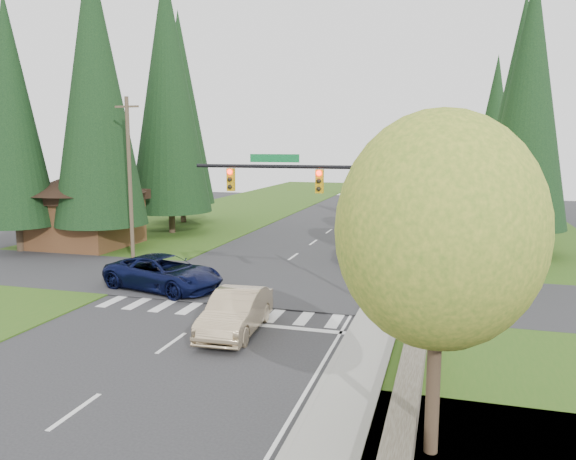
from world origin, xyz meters
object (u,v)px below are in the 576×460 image
at_px(sedan_champagne, 236,312).
at_px(parked_car_b, 395,230).
at_px(parked_car_c, 404,215).
at_px(suv_navy, 164,273).
at_px(parked_car_a, 362,247).
at_px(parked_car_e, 412,203).
at_px(parked_car_d, 397,206).

distance_m(sedan_champagne, parked_car_b, 24.10).
bearing_deg(parked_car_c, parked_car_b, -84.84).
distance_m(suv_navy, parked_car_b, 21.07).
height_order(sedan_champagne, parked_car_a, parked_car_a).
height_order(suv_navy, parked_car_e, suv_navy).
xyz_separation_m(parked_car_d, parked_car_e, (1.32, 3.51, 0.04)).
height_order(parked_car_a, parked_car_b, parked_car_a).
distance_m(sedan_champagne, parked_car_d, 40.56).
bearing_deg(suv_navy, parked_car_a, -25.30).
bearing_deg(parked_car_d, parked_car_e, 69.90).
relative_size(parked_car_b, parked_car_c, 0.93).
relative_size(parked_car_b, parked_car_e, 0.87).
xyz_separation_m(parked_car_c, parked_car_e, (-0.08, 11.32, -0.04)).
bearing_deg(parked_car_e, parked_car_d, -117.73).
relative_size(parked_car_a, parked_car_c, 1.03).
distance_m(suv_navy, parked_car_a, 13.04).
bearing_deg(parked_car_a, parked_car_b, 84.27).
distance_m(suv_navy, parked_car_c, 29.26).
xyz_separation_m(suv_navy, parked_car_d, (8.12, 35.48, -0.17)).
height_order(sedan_champagne, parked_car_d, sedan_champagne).
bearing_deg(sedan_champagne, parked_car_b, 77.43).
relative_size(parked_car_a, parked_car_b, 1.11).
bearing_deg(parked_car_a, parked_car_d, 92.67).
relative_size(sedan_champagne, parked_car_e, 0.99).
height_order(parked_car_c, parked_car_d, parked_car_c).
bearing_deg(parked_car_a, parked_car_e, 90.00).
xyz_separation_m(sedan_champagne, suv_navy, (-5.75, 5.00, 0.04)).
height_order(suv_navy, parked_car_b, suv_navy).
bearing_deg(parked_car_b, parked_car_a, -105.29).
xyz_separation_m(suv_navy, parked_car_e, (9.44, 38.99, -0.13)).
bearing_deg(parked_car_a, parked_car_c, 88.29).
bearing_deg(parked_car_b, parked_car_c, 82.72).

